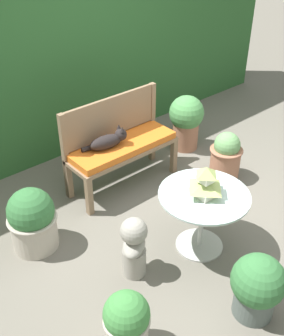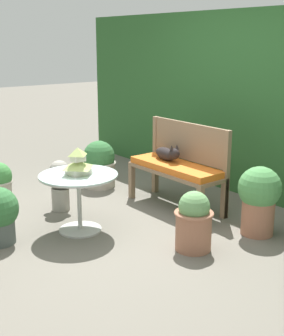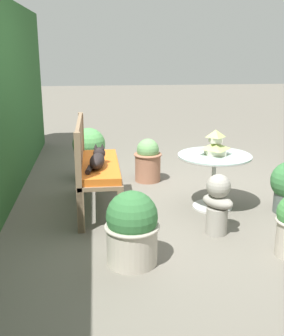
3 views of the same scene
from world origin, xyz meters
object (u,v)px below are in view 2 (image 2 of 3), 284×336
Objects in this scene: garden_bench at (176,171)px; pagoda_birdhouse at (78,163)px; potted_plant_table_near at (99,164)px; potted_plant_table_far at (259,197)px; cat at (167,154)px; potted_plant_path_edge at (194,221)px; garden_bust at (60,184)px; patio_table at (79,186)px.

pagoda_birdhouse reaches higher than garden_bench.
garden_bench is 2.00× the size of potted_plant_table_near.
potted_plant_table_far is at bearing 6.40° from garden_bench.
cat reaches higher than potted_plant_path_edge.
garden_bust reaches higher than potted_plant_path_edge.
pagoda_birdhouse reaches higher than patio_table.
potted_plant_table_near is at bearing -171.11° from potted_plant_table_far.
cat is 1.25m from patio_table.
potted_plant_table_far is at bearing 48.94° from patio_table.
pagoda_birdhouse is 1.26m from potted_plant_path_edge.
garden_bench is at bearing 85.79° from pagoda_birdhouse.
garden_bench is 4.52× the size of pagoda_birdhouse.
patio_table is (-0.09, -1.22, 0.03)m from garden_bench.
garden_bust is at bearing -60.65° from potted_plant_table_near.
cat is at bearing 22.87° from garden_bust.
pagoda_birdhouse is at bearing -131.06° from potted_plant_table_far.
pagoda_birdhouse is (0.08, -1.24, 0.11)m from cat.
cat reaches higher than potted_plant_table_near.
potted_plant_table_far is (1.82, 1.20, 0.07)m from garden_bust.
pagoda_birdhouse is 0.39× the size of potted_plant_table_far.
garden_bust is at bearing -165.28° from potted_plant_path_edge.
potted_plant_path_edge is at bearing 29.63° from patio_table.
pagoda_birdhouse is at bearing -150.37° from potted_plant_path_edge.
garden_bust is at bearing 167.69° from pagoda_birdhouse.
garden_bust is at bearing 167.69° from patio_table.
cat is 1.75× the size of pagoda_birdhouse.
cat is at bearing 93.57° from patio_table.
garden_bust reaches higher than garden_bench.
potted_plant_table_far is (1.08, 0.12, -0.06)m from garden_bench.
cat is 1.32m from potted_plant_path_edge.
potted_plant_table_far reaches higher than potted_plant_path_edge.
potted_plant_table_far is at bearing 48.94° from pagoda_birdhouse.
garden_bench is 2.58× the size of cat.
pagoda_birdhouse reaches higher than potted_plant_table_near.
patio_table reaches higher than potted_plant_path_edge.
potted_plant_table_near is at bearing -168.93° from garden_bench.
potted_plant_table_far is (1.17, 1.34, -0.33)m from pagoda_birdhouse.
cat is 1.27m from potted_plant_table_far.
cat is 1.12m from potted_plant_table_near.
patio_table is 1.20m from potted_plant_path_edge.
cat is (-0.17, 0.02, 0.16)m from garden_bench.
pagoda_birdhouse is at bearing -78.32° from cat.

